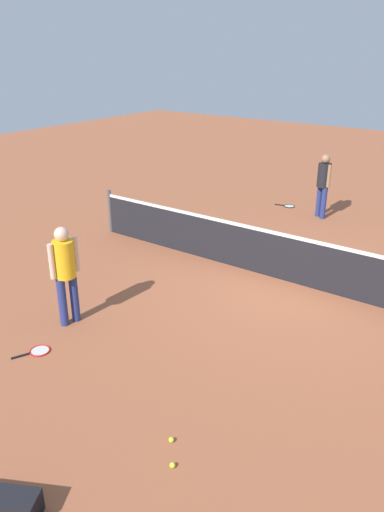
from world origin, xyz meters
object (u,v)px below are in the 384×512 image
object	(u,v)px
player_near_side	(65,268)
tennis_racket_far_player	(288,206)
player_far_side	(323,181)
tennis_racket_near_player	(38,351)
equipment_bag	(3,505)
tennis_ball_near_player	(173,465)
tennis_ball_by_net	(171,440)

from	to	relation	value
player_near_side	tennis_racket_far_player	bearing A→B (deg)	89.29
player_far_side	tennis_racket_near_player	distance (m)	8.70
tennis_racket_near_player	equipment_bag	xyz separation A→B (m)	(2.07, -2.03, 0.13)
player_near_side	tennis_ball_near_player	size ratio (longest dim) A/B	25.76
tennis_racket_far_player	tennis_ball_by_net	bearing A→B (deg)	-72.24
player_near_side	equipment_bag	distance (m)	3.84
player_far_side	tennis_ball_by_net	xyz separation A→B (m)	(1.85, -8.86, -0.98)
player_near_side	tennis_ball_near_player	distance (m)	3.75
tennis_racket_near_player	tennis_racket_far_player	distance (m)	8.98
tennis_racket_near_player	player_near_side	bearing A→B (deg)	106.77
player_far_side	tennis_ball_by_net	world-z (taller)	player_far_side
tennis_racket_far_player	tennis_ball_by_net	distance (m)	9.72
player_near_side	tennis_racket_far_player	xyz separation A→B (m)	(0.10, 8.09, -1.00)
tennis_racket_far_player	tennis_ball_by_net	size ratio (longest dim) A/B	9.17
player_near_side	player_far_side	xyz separation A→B (m)	(1.22, 7.70, 0.00)
equipment_bag	player_near_side	bearing A→B (deg)	128.63
player_near_side	tennis_ball_by_net	bearing A→B (deg)	-20.88
player_far_side	equipment_bag	size ratio (longest dim) A/B	2.03
tennis_racket_near_player	tennis_racket_far_player	bearing A→B (deg)	91.07
tennis_ball_by_net	equipment_bag	world-z (taller)	equipment_bag
player_far_side	tennis_ball_near_player	size ratio (longest dim) A/B	25.76
player_near_side	tennis_ball_by_net	distance (m)	3.42
tennis_racket_near_player	tennis_ball_near_player	size ratio (longest dim) A/B	9.12
player_near_side	equipment_bag	world-z (taller)	player_near_side
tennis_racket_near_player	tennis_ball_by_net	distance (m)	2.81
player_far_side	equipment_bag	distance (m)	10.71
tennis_ball_near_player	equipment_bag	world-z (taller)	equipment_bag
player_near_side	player_far_side	world-z (taller)	same
player_far_side	tennis_racket_near_player	size ratio (longest dim) A/B	2.82
player_near_side	tennis_ball_by_net	world-z (taller)	player_near_side
player_near_side	equipment_bag	size ratio (longest dim) A/B	2.03
equipment_bag	tennis_ball_near_player	bearing A→B (deg)	56.12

